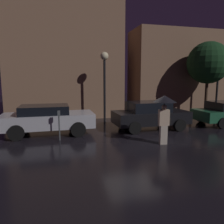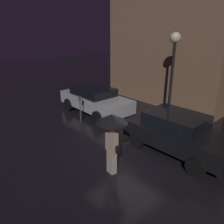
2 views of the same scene
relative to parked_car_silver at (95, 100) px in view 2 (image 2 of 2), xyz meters
The scene contains 7 objects.
ground_plane 4.18m from the parked_car_silver, 20.93° to the right, with size 60.00×60.00×0.00m, color black.
building_facade_left 6.56m from the parked_car_silver, 77.18° to the left, with size 7.82×3.00×9.65m.
parked_car_silver is the anchor object (origin of this frame).
parked_car_black 5.34m from the parked_car_silver, ahead, with size 4.07×2.01×1.49m.
pedestrian_with_umbrella 5.62m from the parked_car_silver, 31.85° to the right, with size 0.98×0.98×2.04m.
parking_meter 1.43m from the parked_car_silver, 68.26° to the right, with size 0.12×0.10×1.33m.
street_lamp_near 4.66m from the parked_car_silver, 32.82° to the left, with size 0.49×0.49×4.30m.
Camera 2 is at (5.40, -5.44, 4.38)m, focal length 35.00 mm.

